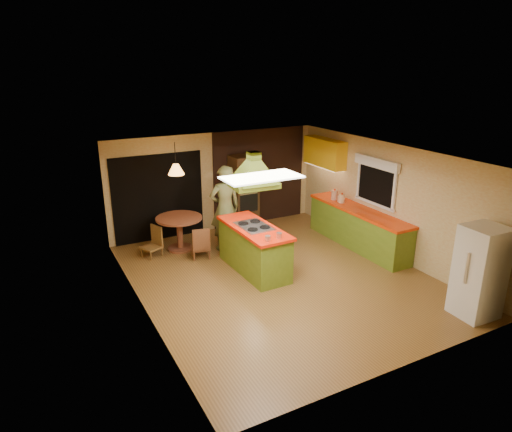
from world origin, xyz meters
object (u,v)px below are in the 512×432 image
canister_large (334,195)px  dining_table (179,227)px  man (225,208)px  refrigerator (480,272)px  wall_oven (244,193)px  kitchen_island (254,248)px

canister_large → dining_table: bearing=166.7°
man → refrigerator: (2.58, -4.66, -0.18)m
man → dining_table: man is taller
refrigerator → wall_oven: bearing=108.0°
wall_oven → dining_table: size_ratio=1.82×
kitchen_island → wall_oven: size_ratio=1.03×
refrigerator → canister_large: (0.17, 4.24, 0.23)m
kitchen_island → wall_oven: wall_oven is taller
man → canister_large: man is taller
man → wall_oven: 1.44m
kitchen_island → man: (-0.05, 1.33, 0.50)m
man → dining_table: bearing=-22.5°
man → canister_large: (2.76, -0.42, 0.04)m
man → dining_table: 1.14m
man → wall_oven: (0.99, 1.05, -0.03)m
kitchen_island → dining_table: (-1.00, 1.78, 0.06)m
wall_oven → canister_large: 2.30m
refrigerator → canister_large: 4.25m
refrigerator → canister_large: bearing=90.1°
wall_oven → canister_large: (1.76, -1.47, 0.08)m
canister_large → man: bearing=171.4°
man → wall_oven: bearing=-130.1°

